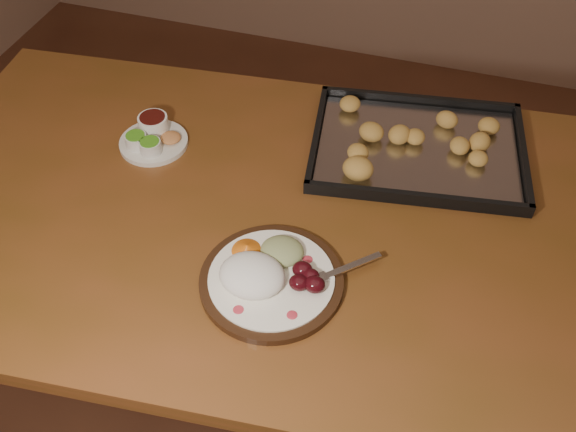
% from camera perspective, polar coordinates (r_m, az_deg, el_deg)
% --- Properties ---
extents(dining_table, '(1.58, 1.04, 0.75)m').
position_cam_1_polar(dining_table, '(1.38, -2.85, -2.12)').
color(dining_table, brown).
rests_on(dining_table, ground).
extents(dinner_plate, '(0.32, 0.26, 0.06)m').
position_cam_1_polar(dinner_plate, '(1.17, -1.79, -5.32)').
color(dinner_plate, black).
rests_on(dinner_plate, dining_table).
extents(condiment_saucer, '(0.15, 0.15, 0.05)m').
position_cam_1_polar(condiment_saucer, '(1.48, -11.98, 6.90)').
color(condiment_saucer, silver).
rests_on(condiment_saucer, dining_table).
extents(baking_tray, '(0.51, 0.41, 0.05)m').
position_cam_1_polar(baking_tray, '(1.46, 11.41, 6.10)').
color(baking_tray, black).
rests_on(baking_tray, dining_table).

